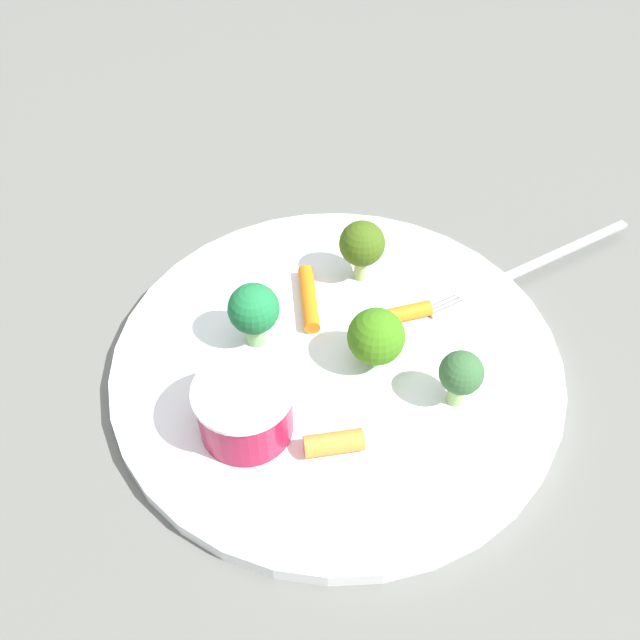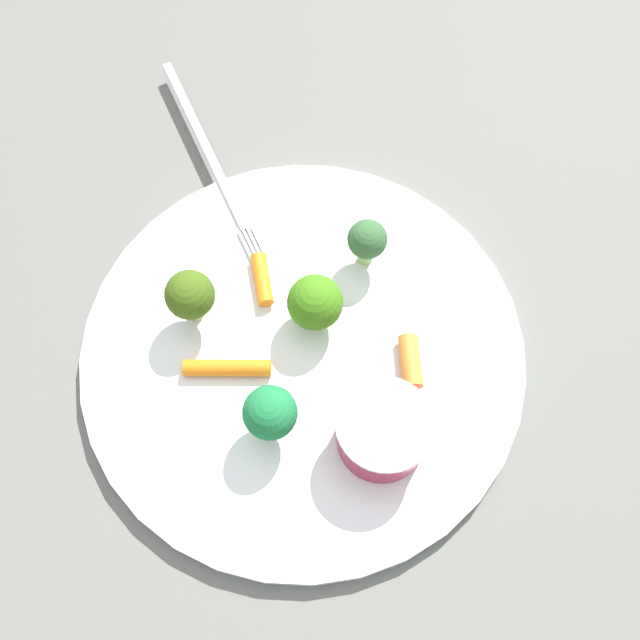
{
  "view_description": "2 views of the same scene",
  "coord_description": "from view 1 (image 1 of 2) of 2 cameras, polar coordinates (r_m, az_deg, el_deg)",
  "views": [
    {
      "loc": [
        0.29,
        0.06,
        0.38
      ],
      "look_at": [
        -0.02,
        -0.02,
        0.02
      ],
      "focal_mm": 38.49,
      "sensor_mm": 36.0,
      "label": 1
    },
    {
      "loc": [
        0.08,
        -0.18,
        0.51
      ],
      "look_at": [
        0.01,
        0.02,
        0.03
      ],
      "focal_mm": 43.1,
      "sensor_mm": 36.0,
      "label": 2
    }
  ],
  "objects": [
    {
      "name": "broccoli_floret_2",
      "position": [
        0.45,
        4.74,
        -1.21
      ],
      "size": [
        0.04,
        0.04,
        0.05
      ],
      "color": "#7DC372",
      "rests_on": "plate"
    },
    {
      "name": "carrot_stick_2",
      "position": [
        0.5,
        -0.95,
        1.82
      ],
      "size": [
        0.06,
        0.03,
        0.01
      ],
      "primitive_type": "cylinder",
      "rotation": [
        1.57,
        0.0,
        5.05
      ],
      "color": "orange",
      "rests_on": "plate"
    },
    {
      "name": "fork",
      "position": [
        0.55,
        16.97,
        4.24
      ],
      "size": [
        0.14,
        0.15,
        0.0
      ],
      "color": "#B5AFBA",
      "rests_on": "plate"
    },
    {
      "name": "broccoli_floret_3",
      "position": [
        0.5,
        3.5,
        6.27
      ],
      "size": [
        0.03,
        0.03,
        0.05
      ],
      "color": "#93AE68",
      "rests_on": "plate"
    },
    {
      "name": "ground_plane",
      "position": [
        0.48,
        1.38,
        -3.88
      ],
      "size": [
        2.4,
        2.4,
        0.0
      ],
      "primitive_type": "plane",
      "color": "#5D5F59"
    },
    {
      "name": "carrot_stick_1",
      "position": [
        0.49,
        7.06,
        0.57
      ],
      "size": [
        0.03,
        0.04,
        0.01
      ],
      "primitive_type": "cylinder",
      "rotation": [
        1.57,
        0.0,
        3.67
      ],
      "color": "orange",
      "rests_on": "plate"
    },
    {
      "name": "broccoli_floret_0",
      "position": [
        0.43,
        11.63,
        -4.46
      ],
      "size": [
        0.03,
        0.03,
        0.04
      ],
      "color": "#91C46C",
      "rests_on": "plate"
    },
    {
      "name": "broccoli_floret_1",
      "position": [
        0.46,
        -5.62,
        0.56
      ],
      "size": [
        0.03,
        0.03,
        0.05
      ],
      "color": "#7DC070",
      "rests_on": "plate"
    },
    {
      "name": "plate",
      "position": [
        0.47,
        1.39,
        -3.43
      ],
      "size": [
        0.31,
        0.31,
        0.01
      ],
      "primitive_type": "cylinder",
      "color": "white",
      "rests_on": "ground_plane"
    },
    {
      "name": "sauce_cup",
      "position": [
        0.42,
        -6.27,
        -7.34
      ],
      "size": [
        0.06,
        0.06,
        0.04
      ],
      "color": "maroon",
      "rests_on": "plate"
    },
    {
      "name": "carrot_stick_0",
      "position": [
        0.42,
        1.15,
        -10.19
      ],
      "size": [
        0.03,
        0.04,
        0.01
      ],
      "primitive_type": "cylinder",
      "rotation": [
        1.57,
        0.0,
        0.41
      ],
      "color": "orange",
      "rests_on": "plate"
    }
  ]
}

